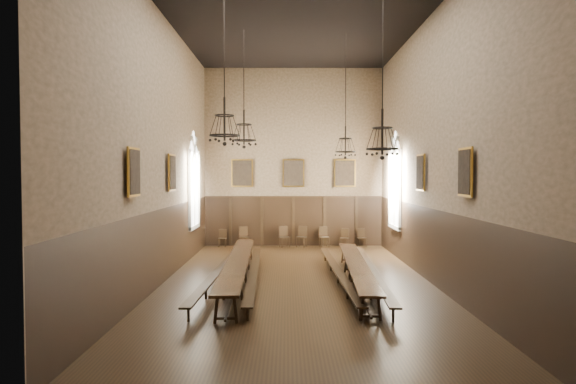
{
  "coord_description": "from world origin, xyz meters",
  "views": [
    {
      "loc": [
        -0.34,
        -17.04,
        3.65
      ],
      "look_at": [
        -0.29,
        1.5,
        3.0
      ],
      "focal_mm": 32.0,
      "sensor_mm": 36.0,
      "label": 1
    }
  ],
  "objects_px": {
    "bench_left_inner": "(253,274)",
    "chair_6": "(344,241)",
    "chair_0": "(222,241)",
    "chair_3": "(284,241)",
    "chandelier_front_right": "(382,138)",
    "chandelier_back_right": "(345,143)",
    "bench_left_outer": "(219,274)",
    "chair_7": "(362,241)",
    "bench_right_outer": "(371,273)",
    "chair_1": "(244,241)",
    "chandelier_back_left": "(244,133)",
    "table_left": "(238,271)",
    "bench_right_inner": "(338,275)",
    "chandelier_front_left": "(224,126)",
    "chair_5": "(324,241)",
    "table_right": "(356,274)",
    "chair_4": "(302,241)"
  },
  "relations": [
    {
      "from": "chair_0",
      "to": "chair_5",
      "type": "distance_m",
      "value": 5.11
    },
    {
      "from": "bench_left_outer",
      "to": "bench_right_inner",
      "type": "height_order",
      "value": "bench_left_outer"
    },
    {
      "from": "bench_right_inner",
      "to": "chair_5",
      "type": "relative_size",
      "value": 9.5
    },
    {
      "from": "chandelier_back_left",
      "to": "table_left",
      "type": "bearing_deg",
      "value": -90.87
    },
    {
      "from": "chair_5",
      "to": "chair_6",
      "type": "bearing_deg",
      "value": -16.3
    },
    {
      "from": "chair_3",
      "to": "chair_6",
      "type": "height_order",
      "value": "chair_3"
    },
    {
      "from": "chair_7",
      "to": "bench_right_outer",
      "type": "bearing_deg",
      "value": -105.08
    },
    {
      "from": "bench_left_inner",
      "to": "chair_5",
      "type": "relative_size",
      "value": 9.74
    },
    {
      "from": "bench_right_outer",
      "to": "chair_7",
      "type": "height_order",
      "value": "chair_7"
    },
    {
      "from": "chair_5",
      "to": "chandelier_front_left",
      "type": "distance_m",
      "value": 12.42
    },
    {
      "from": "chandelier_back_right",
      "to": "bench_left_outer",
      "type": "bearing_deg",
      "value": -150.99
    },
    {
      "from": "chair_3",
      "to": "chair_5",
      "type": "xyz_separation_m",
      "value": [
        2.0,
        0.06,
        -0.01
      ]
    },
    {
      "from": "table_left",
      "to": "chandelier_front_right",
      "type": "bearing_deg",
      "value": -32.95
    },
    {
      "from": "chair_3",
      "to": "chandelier_back_right",
      "type": "height_order",
      "value": "chandelier_back_right"
    },
    {
      "from": "table_left",
      "to": "bench_right_inner",
      "type": "bearing_deg",
      "value": -0.15
    },
    {
      "from": "chair_1",
      "to": "chandelier_front_left",
      "type": "bearing_deg",
      "value": -103.16
    },
    {
      "from": "bench_right_outer",
      "to": "chair_7",
      "type": "relative_size",
      "value": 11.34
    },
    {
      "from": "bench_right_outer",
      "to": "chandelier_front_left",
      "type": "height_order",
      "value": "chandelier_front_left"
    },
    {
      "from": "chair_0",
      "to": "chair_5",
      "type": "relative_size",
      "value": 0.87
    },
    {
      "from": "chair_3",
      "to": "chair_5",
      "type": "relative_size",
      "value": 1.02
    },
    {
      "from": "chandelier_front_left",
      "to": "chair_7",
      "type": "bearing_deg",
      "value": 63.0
    },
    {
      "from": "chair_4",
      "to": "chandelier_back_right",
      "type": "height_order",
      "value": "chandelier_back_right"
    },
    {
      "from": "chandelier_front_right",
      "to": "chandelier_back_right",
      "type": "bearing_deg",
      "value": 94.31
    },
    {
      "from": "chair_3",
      "to": "table_right",
      "type": "bearing_deg",
      "value": -92.8
    },
    {
      "from": "bench_left_inner",
      "to": "chair_6",
      "type": "distance_m",
      "value": 9.34
    },
    {
      "from": "chair_0",
      "to": "chandelier_front_right",
      "type": "relative_size",
      "value": 0.18
    },
    {
      "from": "bench_left_inner",
      "to": "chair_0",
      "type": "bearing_deg",
      "value": 103.93
    },
    {
      "from": "bench_left_outer",
      "to": "chair_5",
      "type": "height_order",
      "value": "chair_5"
    },
    {
      "from": "chair_1",
      "to": "chandelier_front_right",
      "type": "relative_size",
      "value": 0.21
    },
    {
      "from": "chair_0",
      "to": "chair_3",
      "type": "distance_m",
      "value": 3.12
    },
    {
      "from": "bench_left_outer",
      "to": "chandelier_back_left",
      "type": "height_order",
      "value": "chandelier_back_left"
    },
    {
      "from": "chair_1",
      "to": "chair_3",
      "type": "relative_size",
      "value": 0.99
    },
    {
      "from": "bench_left_outer",
      "to": "chair_4",
      "type": "height_order",
      "value": "chair_4"
    },
    {
      "from": "bench_left_inner",
      "to": "chandelier_front_right",
      "type": "distance_m",
      "value": 6.44
    },
    {
      "from": "chair_3",
      "to": "chandelier_back_left",
      "type": "distance_m",
      "value": 8.15
    },
    {
      "from": "table_left",
      "to": "bench_right_outer",
      "type": "relative_size",
      "value": 1.0
    },
    {
      "from": "chair_6",
      "to": "chandelier_front_left",
      "type": "relative_size",
      "value": 0.21
    },
    {
      "from": "chair_3",
      "to": "chandelier_front_right",
      "type": "height_order",
      "value": "chandelier_front_right"
    },
    {
      "from": "bench_left_outer",
      "to": "chandelier_front_left",
      "type": "distance_m",
      "value": 5.35
    },
    {
      "from": "table_left",
      "to": "bench_right_inner",
      "type": "xyz_separation_m",
      "value": [
        3.35,
        -0.01,
        -0.13
      ]
    },
    {
      "from": "chair_1",
      "to": "chandelier_back_right",
      "type": "relative_size",
      "value": 0.22
    },
    {
      "from": "table_right",
      "to": "chair_3",
      "type": "relative_size",
      "value": 9.11
    },
    {
      "from": "chair_3",
      "to": "bench_right_inner",
      "type": "bearing_deg",
      "value": -96.09
    },
    {
      "from": "chair_4",
      "to": "chair_1",
      "type": "bearing_deg",
      "value": -160.09
    },
    {
      "from": "chair_3",
      "to": "chandelier_front_right",
      "type": "distance_m",
      "value": 12.41
    },
    {
      "from": "chandelier_back_right",
      "to": "chair_0",
      "type": "bearing_deg",
      "value": 132.44
    },
    {
      "from": "chair_3",
      "to": "chair_5",
      "type": "bearing_deg",
      "value": -16.49
    },
    {
      "from": "chair_6",
      "to": "bench_left_inner",
      "type": "bearing_deg",
      "value": -96.47
    },
    {
      "from": "bench_left_outer",
      "to": "chandelier_front_right",
      "type": "relative_size",
      "value": 2.06
    },
    {
      "from": "chair_0",
      "to": "bench_right_inner",
      "type": "bearing_deg",
      "value": -58.91
    }
  ]
}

